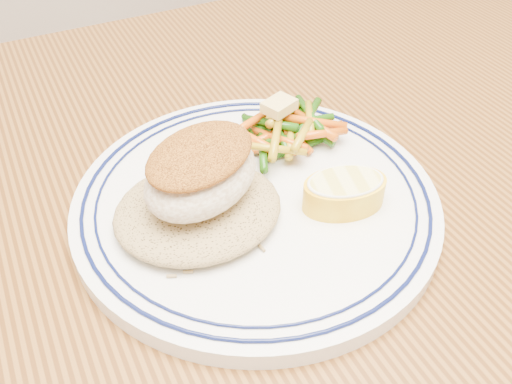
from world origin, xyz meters
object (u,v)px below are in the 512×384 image
object	(u,v)px
fish_fillet	(201,171)
lemon_wedge	(344,191)
plate	(256,202)
rice_pilaf	(198,207)
vegetable_pile	(287,131)
dining_table	(298,313)

from	to	relation	value
fish_fillet	lemon_wedge	bearing A→B (deg)	-20.75
plate	rice_pilaf	bearing A→B (deg)	-176.54
rice_pilaf	fish_fillet	xyz separation A→B (m)	(0.01, 0.00, 0.03)
rice_pilaf	fish_fillet	distance (m)	0.03
vegetable_pile	lemon_wedge	size ratio (longest dim) A/B	1.47
plate	fish_fillet	xyz separation A→B (m)	(-0.04, -0.00, 0.05)
dining_table	fish_fillet	world-z (taller)	fish_fillet
plate	rice_pilaf	world-z (taller)	rice_pilaf
plate	dining_table	bearing A→B (deg)	-65.73
dining_table	lemon_wedge	bearing A→B (deg)	7.90
dining_table	vegetable_pile	distance (m)	0.16
lemon_wedge	vegetable_pile	bearing A→B (deg)	90.08
rice_pilaf	vegetable_pile	size ratio (longest dim) A/B	1.20
fish_fillet	vegetable_pile	size ratio (longest dim) A/B	1.10
lemon_wedge	dining_table	bearing A→B (deg)	-172.10
dining_table	vegetable_pile	xyz separation A→B (m)	(0.04, 0.10, 0.13)
rice_pilaf	fish_fillet	bearing A→B (deg)	23.78
dining_table	lemon_wedge	world-z (taller)	lemon_wedge
rice_pilaf	vegetable_pile	world-z (taller)	vegetable_pile
vegetable_pile	lemon_wedge	bearing A→B (deg)	-89.92
lemon_wedge	rice_pilaf	bearing A→B (deg)	161.50
plate	vegetable_pile	size ratio (longest dim) A/B	2.72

